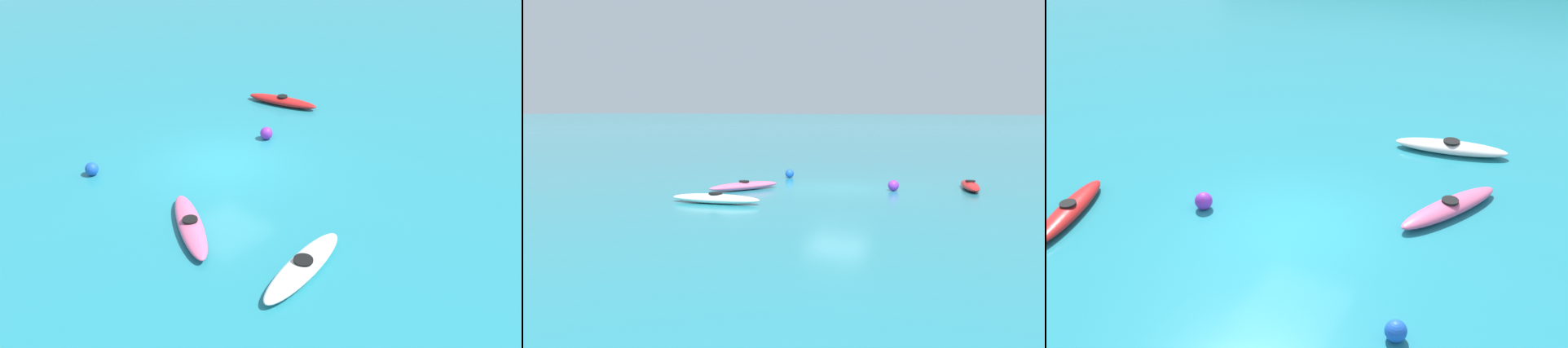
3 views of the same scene
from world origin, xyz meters
TOP-DOWN VIEW (x-y plane):
  - ground_plane at (0.00, 0.00)m, footprint 600.00×600.00m
  - kayak_pink at (3.08, 2.13)m, footprint 2.00×2.98m
  - kayak_white at (2.31, 5.28)m, footprint 3.22×1.31m
  - kayak_red at (-4.83, -2.03)m, footprint 1.40×2.85m
  - buoy_blue at (3.27, -2.29)m, footprint 0.40×0.40m
  - buoy_purple at (-2.22, -0.33)m, footprint 0.42×0.42m

SIDE VIEW (x-z plane):
  - ground_plane at x=0.00m, z-range 0.00..0.00m
  - kayak_pink at x=3.08m, z-range -0.02..0.35m
  - kayak_red at x=-4.83m, z-range -0.02..0.35m
  - kayak_white at x=2.31m, z-range -0.02..0.35m
  - buoy_blue at x=3.27m, z-range 0.00..0.40m
  - buoy_purple at x=-2.22m, z-range 0.00..0.42m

